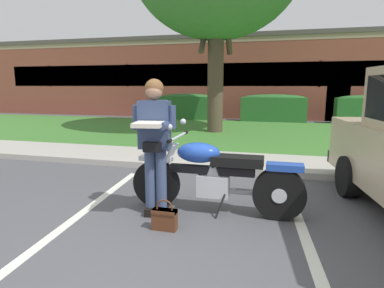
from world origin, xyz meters
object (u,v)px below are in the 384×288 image
Objects in this scene: handbag at (165,217)px; hedge_center_left at (273,108)px; brick_building at (231,79)px; hedge_left at (186,106)px; motorcycle at (222,177)px; rider_person at (154,137)px; hedge_center_right at (373,109)px.

handbag is 0.13× the size of hedge_center_left.
brick_building is (-2.78, 6.38, 1.39)m from hedge_center_left.
handbag is 11.98m from hedge_left.
motorcycle is 0.99m from rider_person.
motorcycle is 0.87× the size of hedge_left.
hedge_left is at bearing 180.00° from hedge_center_right.
handbag is at bearing -84.41° from brick_building.
hedge_center_left is 7.09m from brick_building.
rider_person reaches higher than motorcycle.
hedge_center_right is at bearing 0.00° from hedge_left.
motorcycle is 0.80× the size of hedge_center_left.
brick_building is at bearing 79.13° from hedge_left.
rider_person is 11.28m from hedge_center_left.
motorcycle is 11.49m from hedge_left.
hedge_center_right is at bearing 64.80° from rider_person.
rider_person is at bearing 123.01° from handbag.
handbag is (0.25, -0.39, -0.86)m from rider_person.
hedge_center_left is at bearing 83.53° from rider_person.
rider_person is 0.66× the size of hedge_left.
motorcycle is 0.08× the size of brick_building.
hedge_center_right reaches higher than motorcycle.
motorcycle is 6.22× the size of handbag.
hedge_left is 0.89× the size of hedge_center_right.
motorcycle is 0.92m from handbag.
hedge_center_right reaches higher than handbag.
rider_person is at bearing -161.43° from motorcycle.
motorcycle is at bearing -112.24° from hedge_center_right.
motorcycle is at bearing 50.45° from handbag.
hedge_left is 8.00m from hedge_center_right.
hedge_center_left is at bearing 84.99° from handbag.
rider_person is at bearing -76.30° from hedge_left.
hedge_left is 6.64m from brick_building.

